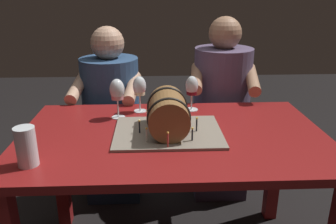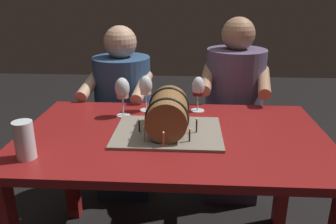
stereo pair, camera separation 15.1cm
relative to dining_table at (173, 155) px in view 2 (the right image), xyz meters
The scene contains 8 objects.
dining_table is the anchor object (origin of this frame).
barrel_cake 0.19m from the dining_table, 168.39° to the left, with size 0.48×0.37×0.19m.
wine_glass_rose 0.42m from the dining_table, 141.16° to the left, with size 0.07×0.07×0.20m.
wine_glass_white 0.41m from the dining_table, 117.55° to the left, with size 0.07×0.07×0.19m.
wine_glass_red 0.40m from the dining_table, 69.34° to the left, with size 0.07×0.07×0.19m.
beer_pint 0.64m from the dining_table, 153.91° to the right, with size 0.08×0.08×0.15m.
person_seated_left 0.77m from the dining_table, 117.59° to the left, with size 0.42×0.50×1.13m.
person_seated_right 0.77m from the dining_table, 62.47° to the left, with size 0.44×0.52×1.18m.
Camera 2 is at (0.06, -1.42, 1.34)m, focal length 36.95 mm.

